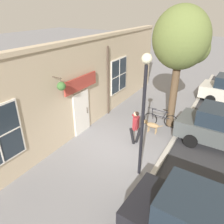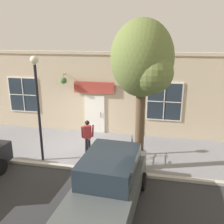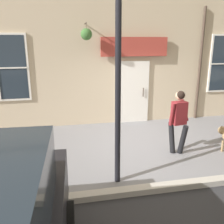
{
  "view_description": "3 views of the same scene",
  "coord_description": "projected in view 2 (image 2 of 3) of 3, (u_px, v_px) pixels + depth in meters",
  "views": [
    {
      "loc": [
        3.86,
        -7.08,
        5.64
      ],
      "look_at": [
        -1.08,
        1.32,
        0.91
      ],
      "focal_mm": 35.0,
      "sensor_mm": 36.0,
      "label": 1
    },
    {
      "loc": [
        10.5,
        3.86,
        5.11
      ],
      "look_at": [
        -1.02,
        1.49,
        1.58
      ],
      "focal_mm": 40.0,
      "sensor_mm": 36.0,
      "label": 2
    },
    {
      "loc": [
        5.87,
        -2.06,
        2.73
      ],
      "look_at": [
        -0.05,
        -0.86,
        1.01
      ],
      "focal_mm": 40.0,
      "sensor_mm": 36.0,
      "label": 3
    }
  ],
  "objects": [
    {
      "name": "ground_plane",
      "position": [
        78.0,
        147.0,
        12.07
      ],
      "size": [
        90.0,
        90.0,
        0.0
      ],
      "primitive_type": "plane",
      "color": "gray"
    },
    {
      "name": "storefront_facade",
      "position": [
        90.0,
        92.0,
        13.62
      ],
      "size": [
        0.95,
        18.0,
        4.41
      ],
      "color": "#C6B293",
      "rests_on": "ground_plane"
    },
    {
      "name": "pedestrian_walking",
      "position": [
        87.0,
        134.0,
        11.18
      ],
      "size": [
        0.56,
        0.55,
        1.6
      ],
      "color": "black",
      "rests_on": "ground_plane"
    },
    {
      "name": "street_tree_by_curb",
      "position": [
        144.0,
        62.0,
        8.85
      ],
      "size": [
        2.52,
        2.27,
        5.78
      ],
      "color": "brown",
      "rests_on": "ground_plane"
    },
    {
      "name": "street_lamp",
      "position": [
        37.0,
        94.0,
        10.02
      ],
      "size": [
        0.32,
        0.32,
        4.43
      ],
      "color": "black",
      "rests_on": "ground_plane"
    },
    {
      "name": "parked_car_mid_block",
      "position": [
        109.0,
        183.0,
        7.53
      ],
      "size": [
        4.38,
        2.1,
        1.75
      ],
      "color": "#474C4C",
      "rests_on": "ground_plane"
    },
    {
      "name": "dog_on_leash",
      "position": [
        114.0,
        150.0,
        10.83
      ],
      "size": [
        1.04,
        0.3,
        0.63
      ],
      "color": "#997A51",
      "rests_on": "ground_plane"
    },
    {
      "name": "leaning_bicycle",
      "position": [
        133.0,
        154.0,
        10.5
      ],
      "size": [
        1.71,
        0.37,
        1.0
      ],
      "color": "black",
      "rests_on": "ground_plane"
    }
  ]
}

